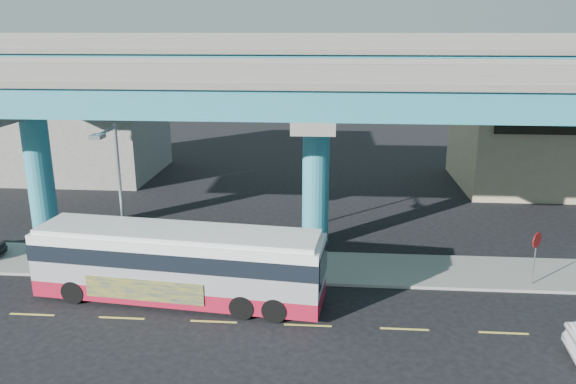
{
  "coord_description": "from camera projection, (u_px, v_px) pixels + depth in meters",
  "views": [
    {
      "loc": [
        0.79,
        -21.28,
        11.92
      ],
      "look_at": [
        -1.17,
        4.0,
        4.55
      ],
      "focal_mm": 35.0,
      "sensor_mm": 36.0,
      "label": 1
    }
  ],
  "objects": [
    {
      "name": "ground",
      "position": [
        308.0,
        322.0,
        23.76
      ],
      "size": [
        120.0,
        120.0,
        0.0
      ],
      "primitive_type": "plane",
      "color": "black",
      "rests_on": "ground"
    },
    {
      "name": "sidewalk",
      "position": [
        313.0,
        267.0,
        29.0
      ],
      "size": [
        70.0,
        4.0,
        0.15
      ],
      "primitive_type": "cube",
      "color": "gray",
      "rests_on": "ground"
    },
    {
      "name": "building_beige",
      "position": [
        553.0,
        142.0,
        43.45
      ],
      "size": [
        14.0,
        10.23,
        7.0
      ],
      "color": "tan",
      "rests_on": "ground"
    },
    {
      "name": "stop_sign",
      "position": [
        536.0,
        247.0,
        26.4
      ],
      "size": [
        0.6,
        0.57,
        2.65
      ],
      "rotation": [
        0.0,
        0.0,
        0.37
      ],
      "color": "gray",
      "rests_on": "sidewalk"
    },
    {
      "name": "transit_bus",
      "position": [
        179.0,
        262.0,
        25.28
      ],
      "size": [
        13.38,
        4.23,
        3.38
      ],
      "rotation": [
        0.0,
        0.0,
        -0.11
      ],
      "color": "maroon",
      "rests_on": "ground"
    },
    {
      "name": "building_concrete",
      "position": [
        83.0,
        121.0,
        46.96
      ],
      "size": [
        12.0,
        10.0,
        9.0
      ],
      "primitive_type": "cube",
      "color": "gray",
      "rests_on": "ground"
    },
    {
      "name": "street_lamp",
      "position": [
        115.0,
        181.0,
        26.33
      ],
      "size": [
        0.5,
        2.47,
        7.57
      ],
      "color": "gray",
      "rests_on": "sidewalk"
    },
    {
      "name": "viaduct",
      "position": [
        317.0,
        83.0,
        29.93
      ],
      "size": [
        52.0,
        12.4,
        11.7
      ],
      "color": "teal",
      "rests_on": "ground"
    },
    {
      "name": "lane_markings",
      "position": [
        308.0,
        325.0,
        23.47
      ],
      "size": [
        58.0,
        0.12,
        0.01
      ],
      "color": "#D8C64C",
      "rests_on": "ground"
    }
  ]
}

